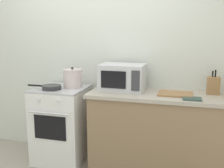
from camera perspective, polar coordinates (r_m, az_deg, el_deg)
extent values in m
cube|color=silver|center=(3.36, 1.84, 5.37)|extent=(4.40, 0.10, 2.50)
cube|color=#8C7051|center=(3.13, 11.08, -10.64)|extent=(1.64, 0.56, 0.88)
cube|color=#ADA393|center=(2.99, 11.41, -2.43)|extent=(1.70, 0.60, 0.04)
cube|color=white|center=(3.42, -10.53, -8.49)|extent=(0.60, 0.60, 0.90)
cube|color=#B7B7BC|center=(3.30, -10.81, -0.94)|extent=(0.60, 0.60, 0.02)
cube|color=black|center=(3.15, -13.03, -9.04)|extent=(0.39, 0.01, 0.28)
cylinder|color=silver|center=(3.07, -13.42, -6.03)|extent=(0.48, 0.02, 0.02)
cylinder|color=silver|center=(3.10, -15.32, -3.24)|extent=(0.04, 0.02, 0.04)
cylinder|color=silver|center=(2.99, -11.35, -3.61)|extent=(0.04, 0.02, 0.04)
cylinder|color=beige|center=(3.26, -8.34, 1.08)|extent=(0.22, 0.22, 0.21)
cylinder|color=beige|center=(3.25, -8.39, 3.00)|extent=(0.23, 0.23, 0.01)
sphere|color=black|center=(3.24, -8.40, 3.35)|extent=(0.03, 0.03, 0.03)
cylinder|color=beige|center=(3.31, -10.47, 2.43)|extent=(0.05, 0.01, 0.01)
cylinder|color=beige|center=(3.20, -6.21, 2.26)|extent=(0.05, 0.01, 0.01)
cylinder|color=#28282B|center=(3.21, -12.66, -0.69)|extent=(0.22, 0.22, 0.05)
cylinder|color=black|center=(3.32, -15.89, -0.31)|extent=(0.20, 0.02, 0.02)
cube|color=silver|center=(3.09, 2.25, 1.45)|extent=(0.50, 0.36, 0.30)
cube|color=black|center=(2.93, 0.27, 0.91)|extent=(0.28, 0.01, 0.19)
cube|color=#38383D|center=(2.87, 4.99, 0.67)|extent=(0.09, 0.01, 0.22)
cube|color=#997047|center=(2.96, 13.27, -2.06)|extent=(0.36, 0.26, 0.02)
cube|color=#997047|center=(3.09, 20.66, -0.31)|extent=(0.13, 0.10, 0.19)
cylinder|color=black|center=(3.06, 20.57, 2.04)|extent=(0.02, 0.02, 0.07)
cylinder|color=black|center=(3.07, 21.09, 2.10)|extent=(0.02, 0.02, 0.08)
cube|color=#384C42|center=(2.80, 16.61, -3.01)|extent=(0.18, 0.14, 0.02)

